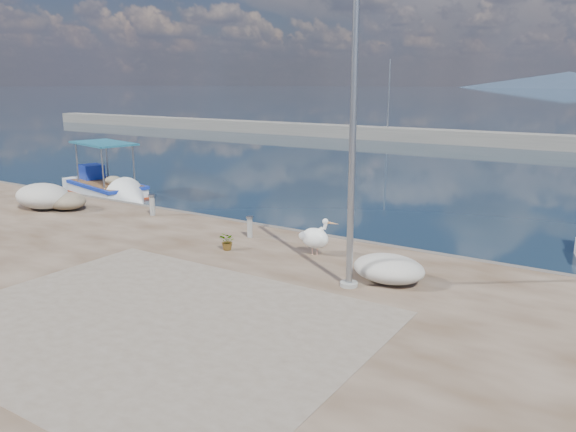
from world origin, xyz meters
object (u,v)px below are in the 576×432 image
(lamp_post, at_px, (353,153))
(bollard_near, at_px, (250,226))
(pelican, at_px, (315,237))
(boat_left, at_px, (106,190))

(lamp_post, distance_m, bollard_near, 6.00)
(pelican, relative_size, bollard_near, 1.67)
(pelican, xyz_separation_m, lamp_post, (1.99, -1.77, 2.78))
(pelican, distance_m, bollard_near, 2.79)
(lamp_post, bearing_deg, boat_left, 159.54)
(pelican, height_order, bollard_near, pelican)
(pelican, bearing_deg, bollard_near, 152.29)
(bollard_near, bearing_deg, boat_left, 161.70)
(boat_left, distance_m, lamp_post, 17.80)
(boat_left, distance_m, pelican, 15.01)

